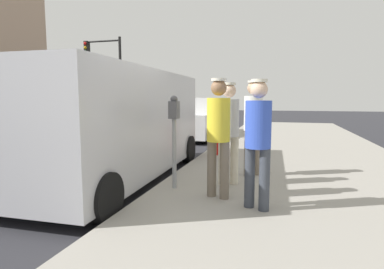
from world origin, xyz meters
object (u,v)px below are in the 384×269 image
Objects in this scene: parking_meter_near at (174,126)px; traffic_light_corner at (107,67)px; pedestrian_in_gray at (229,127)px; pedestrian_in_blue at (258,136)px; pedestrian_in_white at (253,121)px; parked_sedan_ahead at (196,120)px; fire_hydrant at (219,139)px; pedestrian_in_yellow at (218,130)px; parked_van at (114,122)px.

parking_meter_near is 0.29× the size of traffic_light_corner.
pedestrian_in_gray is 1.01× the size of pedestrian_in_blue.
pedestrian_in_white is at bearing -48.98° from traffic_light_corner.
traffic_light_corner is at bearing 128.12° from pedestrian_in_gray.
traffic_light_corner is at bearing 146.27° from parked_sedan_ahead.
traffic_light_corner is 6.05× the size of fire_hydrant.
parking_meter_near is at bearing -77.46° from parked_sedan_ahead.
pedestrian_in_white reaches higher than pedestrian_in_blue.
parking_meter_near is 3.34m from fire_hydrant.
parking_meter_near reaches higher than parked_sedan_ahead.
pedestrian_in_yellow reaches higher than parked_sedan_ahead.
parked_van is 6.09× the size of fire_hydrant.
pedestrian_in_gray is (0.03, 0.75, -0.02)m from pedestrian_in_yellow.
parking_meter_near is 0.88× the size of pedestrian_in_gray.
traffic_light_corner reaches higher than pedestrian_in_blue.
parked_van is 13.53m from traffic_light_corner.
pedestrian_in_blue is at bearing -30.31° from pedestrian_in_yellow.
pedestrian_in_yellow is 2.05× the size of fire_hydrant.
parked_van is 3.06m from fire_hydrant.
parked_sedan_ahead is (-2.87, 6.50, -0.45)m from pedestrian_in_white.
pedestrian_in_yellow is at bearing -103.71° from pedestrian_in_white.
traffic_light_corner is (-6.64, 4.44, 2.77)m from parked_sedan_ahead.
pedestrian_in_blue is at bearing -83.09° from pedestrian_in_white.
pedestrian_in_yellow is 0.40× the size of parked_sedan_ahead.
pedestrian_in_white is 2.40m from fire_hydrant.
pedestrian_in_gray reaches higher than fire_hydrant.
pedestrian_in_yellow is at bearing -92.50° from pedestrian_in_gray.
pedestrian_in_yellow reaches higher than parking_meter_near.
pedestrian_in_yellow is 0.98× the size of pedestrian_in_white.
traffic_light_corner is (-9.74, 12.80, 2.38)m from pedestrian_in_blue.
pedestrian_in_blue is 16.26m from traffic_light_corner.
parked_sedan_ahead is at bearing 110.32° from pedestrian_in_blue.
parked_sedan_ahead is at bearing 102.54° from parking_meter_near.
parked_van is 7.00m from parked_sedan_ahead.
parked_van is at bearing 153.78° from parking_meter_near.
traffic_light_corner reaches higher than fire_hydrant.
traffic_light_corner is (-9.18, 11.70, 2.37)m from pedestrian_in_gray.
parked_van is 1.19× the size of parked_sedan_ahead.
pedestrian_in_white is 0.41× the size of parked_sedan_ahead.
pedestrian_in_yellow is 1.56m from pedestrian_in_white.
parked_sedan_ahead is 8.46m from traffic_light_corner.
parked_sedan_ahead is 0.85× the size of traffic_light_corner.
parked_van is at bearing -122.14° from fire_hydrant.
pedestrian_in_gray is 0.33× the size of parked_van.
parked_sedan_ahead is at bearing 112.27° from fire_hydrant.
pedestrian_in_gray is 0.96× the size of pedestrian_in_white.
parking_meter_near is at bearing -91.74° from fire_hydrant.
pedestrian_in_white is at bearing 96.91° from pedestrian_in_blue.
parking_meter_near is 1.77× the size of fire_hydrant.
pedestrian_in_white reaches higher than parking_meter_near.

